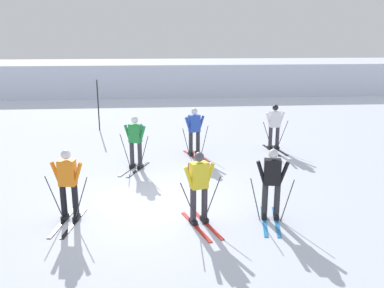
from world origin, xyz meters
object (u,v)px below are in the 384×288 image
(skier_blue, at_px, (194,129))
(skier_yellow, at_px, (199,184))
(skier_white, at_px, (275,126))
(skier_green, at_px, (136,140))
(skier_orange, at_px, (68,183))
(trail_marker_pole, at_px, (98,105))
(skier_black, at_px, (272,182))

(skier_blue, xyz_separation_m, skier_yellow, (-0.39, -5.48, -0.00))
(skier_blue, xyz_separation_m, skier_white, (3.05, 0.48, -0.04))
(skier_white, xyz_separation_m, skier_green, (-5.05, -1.79, 0.04))
(skier_orange, distance_m, skier_yellow, 3.00)
(skier_white, relative_size, skier_green, 1.00)
(skier_green, bearing_deg, skier_white, 19.54)
(skier_green, relative_size, trail_marker_pole, 0.75)
(skier_blue, bearing_deg, trail_marker_pole, 132.52)
(skier_yellow, bearing_deg, skier_black, 1.97)
(skier_yellow, height_order, trail_marker_pole, trail_marker_pole)
(skier_green, bearing_deg, skier_black, -51.11)
(skier_black, relative_size, skier_white, 1.00)
(skier_green, distance_m, trail_marker_pole, 5.91)
(skier_black, xyz_separation_m, skier_blue, (-1.31, 5.42, 0.04))
(skier_black, height_order, skier_white, same)
(skier_orange, distance_m, trail_marker_pole, 9.38)
(skier_blue, relative_size, trail_marker_pole, 0.75)
(skier_white, relative_size, skier_yellow, 1.00)
(skier_blue, distance_m, skier_green, 2.39)
(skier_black, distance_m, trail_marker_pole, 11.02)
(skier_white, distance_m, skier_green, 5.36)
(skier_orange, bearing_deg, skier_blue, 56.54)
(skier_orange, distance_m, skier_black, 4.69)
(skier_black, relative_size, trail_marker_pole, 0.75)
(skier_black, distance_m, skier_white, 6.15)
(skier_green, distance_m, skier_yellow, 4.47)
(skier_black, bearing_deg, trail_marker_pole, 118.38)
(skier_green, bearing_deg, trail_marker_pole, 108.99)
(skier_orange, bearing_deg, skier_white, 40.96)
(skier_black, height_order, trail_marker_pole, trail_marker_pole)
(skier_blue, height_order, skier_green, same)
(skier_white, distance_m, trail_marker_pole, 7.94)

